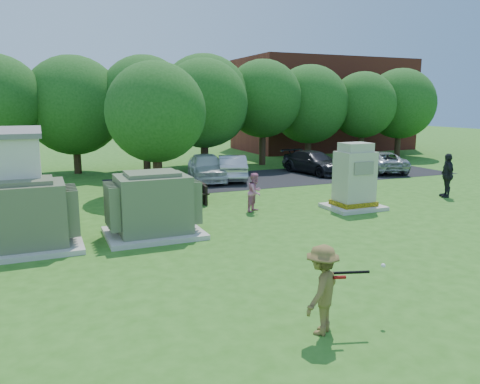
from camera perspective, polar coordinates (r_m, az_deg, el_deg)
name	(u,v)px	position (r m, az deg, el deg)	size (l,w,h in m)	color
ground	(301,268)	(12.32, 7.39, -9.20)	(120.00, 120.00, 0.00)	#2D6619
brick_building	(323,105)	(44.02, 10.07, 10.42)	(15.00, 8.00, 8.00)	maroon
parking_strip	(287,177)	(27.10, 5.77, 1.88)	(20.00, 6.00, 0.01)	#232326
transformer_left	(26,217)	(14.81, -24.68, -2.77)	(3.00, 2.40, 2.07)	beige
transformer_right	(153,206)	(15.13, -10.56, -1.68)	(3.00, 2.40, 2.07)	beige
generator_cabinet	(354,180)	(19.18, 13.77, 1.40)	(2.18, 1.78, 2.65)	beige
picnic_table	(182,192)	(19.75, -7.13, 0.03)	(1.97, 1.48, 0.84)	black
batter	(322,290)	(8.86, 9.94, -11.64)	(1.09, 0.62, 1.68)	brown
person_at_picnic	(255,192)	(18.25, 1.85, -0.02)	(0.74, 0.58, 1.53)	#D16E94
person_walking_right	(447,175)	(22.98, 23.92, 1.87)	(1.16, 0.48, 1.98)	black
car_white	(207,167)	(25.52, -4.10, 3.06)	(1.79, 4.44, 1.51)	white
car_silver_a	(232,167)	(25.84, -1.02, 3.03)	(1.46, 4.19, 1.38)	#B0AFB4
car_dark	(314,162)	(28.49, 9.03, 3.59)	(1.87, 4.61, 1.34)	black
car_silver_b	(380,162)	(30.11, 16.71, 3.57)	(2.09, 4.54, 1.26)	#A7A7AC
batting_equipment	(352,272)	(9.07, 13.50, -9.50)	(1.37, 0.37, 0.10)	black
tree_row	(174,103)	(29.47, -8.07, 10.65)	(41.30, 13.30, 7.30)	#47301E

